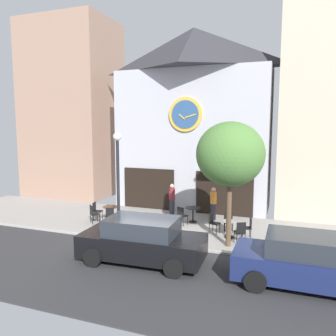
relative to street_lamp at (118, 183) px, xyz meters
name	(u,v)px	position (x,y,z in m)	size (l,w,h in m)	color
ground_plane	(141,243)	(1.48, -0.87, -2.27)	(24.93, 10.87, 0.13)	gray
clock_building	(193,116)	(1.66, 5.98, 3.03)	(8.64, 4.23, 10.16)	#B2B2BC
neighbor_building_left	(73,110)	(-7.10, 6.75, 3.54)	(5.78, 4.37, 11.57)	#9E7A66
street_lamp	(118,183)	(0.00, 0.00, 0.00)	(0.36, 0.36, 4.43)	black
street_tree	(230,155)	(4.85, 0.00, 1.37)	(2.63, 2.36, 4.88)	brown
cafe_table_near_curb	(111,210)	(-1.23, 1.45, -1.70)	(0.77, 0.77, 0.74)	black
cafe_table_center_right	(139,218)	(0.57, 0.89, -1.75)	(0.68, 0.68, 0.72)	black
cafe_table_leftmost	(193,211)	(2.63, 2.71, -1.71)	(0.77, 0.77, 0.73)	black
cafe_table_center_left	(229,227)	(4.71, 1.01, -1.77)	(0.61, 0.61, 0.72)	black
cafe_chair_mid_row	(182,214)	(2.28, 1.99, -1.72)	(0.51, 0.51, 0.90)	black
cafe_chair_facing_street	(228,220)	(4.54, 1.81, -1.72)	(0.49, 0.49, 0.90)	black
cafe_chair_curbside	(93,213)	(-1.82, 0.80, -1.72)	(0.56, 0.56, 0.90)	black
cafe_chair_outer	(248,226)	(5.48, 1.16, -1.72)	(0.48, 0.48, 0.90)	black
cafe_chair_corner	(110,215)	(-0.88, 0.73, -1.72)	(0.56, 0.56, 0.90)	black
cafe_chair_facing_wall	(213,221)	(3.93, 1.37, -1.72)	(0.49, 0.49, 0.90)	black
cafe_chair_left_end	(240,231)	(5.26, 0.41, -1.72)	(0.54, 0.54, 0.90)	black
cafe_chair_near_tree	(96,210)	(-2.03, 1.38, -1.72)	(0.47, 0.47, 0.90)	black
pedestrian_maroon	(172,199)	(1.22, 3.60, -1.38)	(0.35, 0.35, 1.67)	#2D2D38
pedestrian_orange	(213,203)	(3.50, 3.38, -1.38)	(0.39, 0.39, 1.67)	#2D2D38
parked_car_black	(142,240)	(2.31, -2.58, -1.49)	(4.37, 2.17, 1.55)	black
parked_car_navy	(309,262)	(7.66, -2.57, -1.49)	(4.31, 2.03, 1.55)	navy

